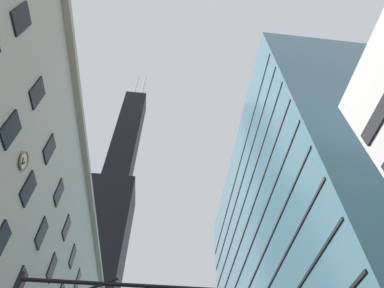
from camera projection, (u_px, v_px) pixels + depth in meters
name	position (u px, v px, depth m)	size (l,w,h in m)	color
dark_skyscraper	(91.00, 280.00, 97.75)	(23.51, 23.51, 180.84)	black
glass_office_midrise	(314.00, 277.00, 46.42)	(18.90, 49.82, 50.98)	teal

